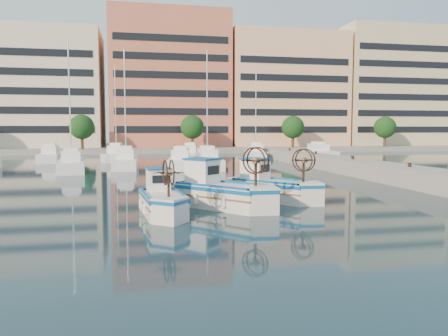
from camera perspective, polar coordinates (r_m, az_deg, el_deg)
The scene contains 7 objects.
ground at distance 21.45m, azimuth 2.72°, elevation -4.98°, with size 300.00×300.00×0.00m, color #193441.
quay at distance 33.90m, azimuth 21.14°, elevation -0.61°, with size 3.00×60.00×1.20m, color gray.
waterfront at distance 87.05m, azimuth -1.66°, elevation 9.86°, with size 180.00×40.00×25.60m.
yacht_marina at distance 48.37m, azimuth -8.73°, elevation 1.16°, with size 40.75×22.54×11.50m.
fishing_boat_a at distance 19.54m, azimuth -8.14°, elevation -3.95°, with size 2.06×4.13×2.52m.
fishing_boat_b at distance 20.93m, azimuth -0.51°, elevation -2.97°, with size 4.44×4.68×2.96m.
fishing_boat_c at distance 23.20m, azimuth 6.18°, elevation -2.33°, with size 4.11×4.46×2.79m.
Camera 1 is at (-5.07, -20.51, 3.72)m, focal length 35.00 mm.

